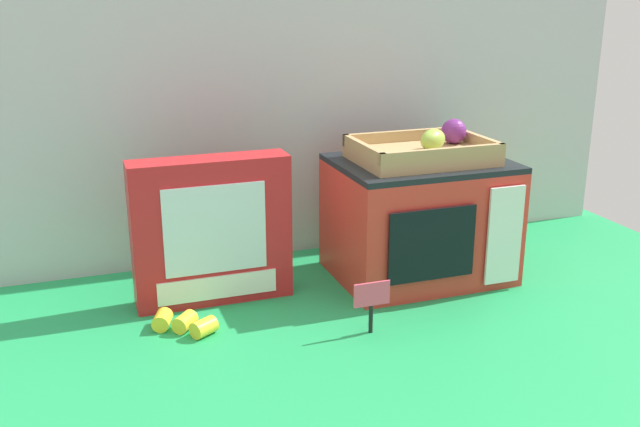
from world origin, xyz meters
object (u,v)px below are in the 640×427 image
Objects in this scene: toy_microwave at (420,219)px; cookie_set_box at (212,231)px; food_groups_crate at (425,151)px; loose_toy_banana at (184,323)px; price_sign at (372,299)px.

cookie_set_box is at bearing 177.23° from toy_microwave.
food_groups_crate is at bearing -2.71° from cookie_set_box.
food_groups_crate is 0.61m from loose_toy_banana.
cookie_set_box is 0.35m from price_sign.
food_groups_crate is at bearing 2.42° from toy_microwave.
toy_microwave is 0.45m from cookie_set_box.
toy_microwave reaches higher than loose_toy_banana.
toy_microwave is 0.31m from price_sign.
cookie_set_box is at bearing 177.29° from food_groups_crate.
price_sign is (0.24, -0.24, -0.08)m from cookie_set_box.
cookie_set_box is at bearing 134.54° from price_sign.
food_groups_crate is 0.38m from price_sign.
food_groups_crate is 2.76× the size of price_sign.
toy_microwave is 0.15m from food_groups_crate.
loose_toy_banana is (-0.08, -0.12, -0.13)m from cookie_set_box.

